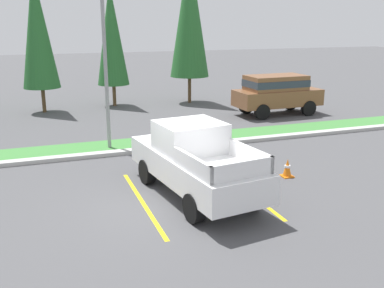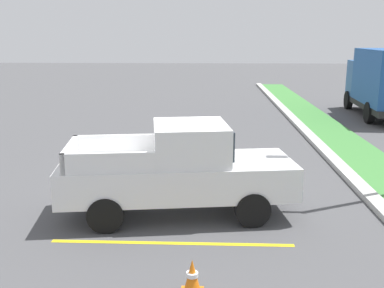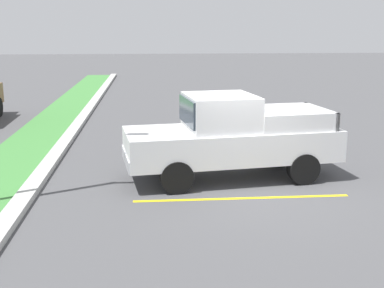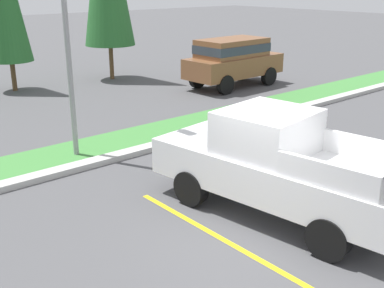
# 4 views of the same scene
# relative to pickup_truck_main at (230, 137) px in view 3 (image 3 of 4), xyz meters

# --- Properties ---
(ground_plane) EXTENTS (120.00, 120.00, 0.00)m
(ground_plane) POSITION_rel_pickup_truck_main_xyz_m (-0.77, -0.30, -1.04)
(ground_plane) COLOR #4C4C4F
(parking_line_near) EXTENTS (0.12, 4.80, 0.01)m
(parking_line_near) POSITION_rel_pickup_truck_main_xyz_m (-1.54, -0.05, -1.04)
(parking_line_near) COLOR yellow
(parking_line_near) RESTS_ON ground
(parking_line_far) EXTENTS (0.12, 4.80, 0.01)m
(parking_line_far) POSITION_rel_pickup_truck_main_xyz_m (1.56, -0.05, -1.04)
(parking_line_far) COLOR yellow
(parking_line_far) RESTS_ON ground
(curb_strip) EXTENTS (56.00, 0.40, 0.15)m
(curb_strip) POSITION_rel_pickup_truck_main_xyz_m (-0.77, 4.70, -0.97)
(curb_strip) COLOR #B2B2AD
(curb_strip) RESTS_ON ground
(pickup_truck_main) EXTENTS (2.59, 5.43, 2.10)m
(pickup_truck_main) POSITION_rel_pickup_truck_main_xyz_m (0.00, 0.00, 0.00)
(pickup_truck_main) COLOR black
(pickup_truck_main) RESTS_ON ground
(traffic_cone) EXTENTS (0.36, 0.36, 0.60)m
(traffic_cone) POSITION_rel_pickup_truck_main_xyz_m (3.34, 0.43, -0.75)
(traffic_cone) COLOR orange
(traffic_cone) RESTS_ON ground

